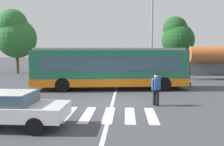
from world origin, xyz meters
name	(u,v)px	position (x,y,z in m)	size (l,w,h in m)	color
ground_plane	(111,103)	(0.00, 0.00, 0.00)	(160.00, 160.00, 0.00)	#424449
city_transit_bus	(110,68)	(-0.36, 4.99, 1.59)	(11.55, 3.86, 3.06)	black
pedestrian_crossing_street	(156,87)	(2.41, -0.43, 0.97)	(0.49, 0.45, 1.72)	black
foreground_sedan	(7,107)	(-3.66, -4.46, 0.77)	(4.54, 1.95, 1.35)	black
parked_car_red	(54,70)	(-6.93, 13.17, 0.77)	(2.29, 4.67, 1.35)	black
parked_car_blue	(78,70)	(-4.37, 13.28, 0.77)	(2.29, 4.67, 1.35)	black
parked_car_silver	(103,70)	(-1.64, 13.28, 0.77)	(1.97, 4.55, 1.35)	black
parked_car_champagne	(130,70)	(1.26, 13.28, 0.77)	(1.97, 4.55, 1.35)	black
parked_car_white	(156,70)	(3.95, 12.84, 0.77)	(2.11, 4.61, 1.35)	black
bus_stop_shelter	(214,55)	(9.36, 11.52, 2.42)	(4.65, 1.54, 3.25)	#28282B
twin_arm_street_lamp	(152,22)	(3.36, 11.69, 5.60)	(5.21, 0.32, 9.02)	#939399
background_tree_left	(15,34)	(-12.72, 16.77, 4.82)	(4.84, 4.84, 7.83)	brown
background_tree_right	(177,37)	(7.49, 20.16, 4.62)	(4.25, 4.25, 7.27)	brown
crosswalk_painted_stripes	(88,114)	(-0.89, -2.45, 0.00)	(6.19, 2.89, 0.01)	silver
lane_center_line	(114,97)	(0.10, 2.00, 0.00)	(0.16, 24.00, 0.01)	silver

